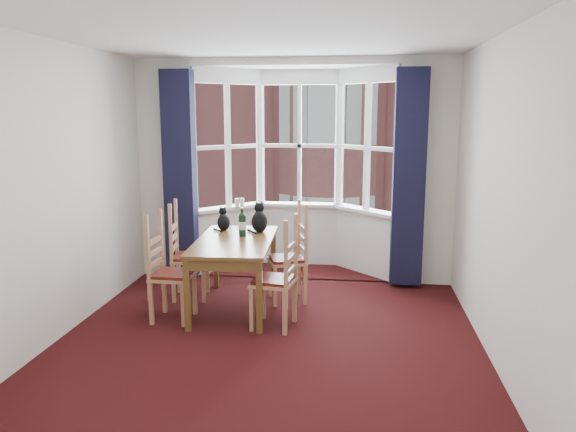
% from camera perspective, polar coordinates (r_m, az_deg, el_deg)
% --- Properties ---
extents(floor, '(4.50, 4.50, 0.00)m').
position_cam_1_polar(floor, '(5.29, -2.34, -13.37)').
color(floor, black).
rests_on(floor, ground).
extents(ceiling, '(4.50, 4.50, 0.00)m').
position_cam_1_polar(ceiling, '(4.87, -2.60, 18.29)').
color(ceiling, white).
rests_on(ceiling, floor).
extents(wall_left, '(0.00, 4.50, 4.50)m').
position_cam_1_polar(wall_left, '(5.58, -23.19, 2.04)').
color(wall_left, silver).
rests_on(wall_left, floor).
extents(wall_right, '(0.00, 4.50, 4.50)m').
position_cam_1_polar(wall_right, '(4.97, 20.93, 1.25)').
color(wall_right, silver).
rests_on(wall_right, floor).
extents(wall_near, '(4.00, 0.00, 4.00)m').
position_cam_1_polar(wall_near, '(2.74, -10.25, -5.40)').
color(wall_near, silver).
rests_on(wall_near, floor).
extents(wall_back_pier_left, '(0.70, 0.12, 2.80)m').
position_cam_1_polar(wall_back_pier_left, '(7.47, -12.19, 4.63)').
color(wall_back_pier_left, silver).
rests_on(wall_back_pier_left, floor).
extents(wall_back_pier_right, '(0.70, 0.12, 2.80)m').
position_cam_1_polar(wall_back_pier_right, '(7.11, 13.91, 4.26)').
color(wall_back_pier_right, silver).
rests_on(wall_back_pier_right, floor).
extents(bay_window, '(2.76, 0.94, 2.80)m').
position_cam_1_polar(bay_window, '(7.60, 0.97, 4.96)').
color(bay_window, white).
rests_on(bay_window, floor).
extents(curtain_left, '(0.38, 0.22, 2.60)m').
position_cam_1_polar(curtain_left, '(7.23, -10.91, 4.09)').
color(curtain_left, black).
rests_on(curtain_left, floor).
extents(curtain_right, '(0.38, 0.22, 2.60)m').
position_cam_1_polar(curtain_right, '(6.91, 12.17, 3.74)').
color(curtain_right, black).
rests_on(curtain_right, floor).
extents(dining_table, '(0.89, 1.56, 0.77)m').
position_cam_1_polar(dining_table, '(6.15, -5.45, -3.20)').
color(dining_table, brown).
rests_on(dining_table, floor).
extents(chair_left_near, '(0.41, 0.43, 0.92)m').
position_cam_1_polar(chair_left_near, '(5.98, -12.47, -5.91)').
color(chair_left_near, tan).
rests_on(chair_left_near, floor).
extents(chair_left_far, '(0.46, 0.47, 0.92)m').
position_cam_1_polar(chair_left_far, '(6.62, -10.69, -4.24)').
color(chair_left_far, tan).
rests_on(chair_left_far, floor).
extents(chair_right_near, '(0.46, 0.48, 0.92)m').
position_cam_1_polar(chair_right_near, '(5.61, -0.57, -6.76)').
color(chair_right_near, tan).
rests_on(chair_right_near, floor).
extents(chair_right_far, '(0.51, 0.53, 0.92)m').
position_cam_1_polar(chair_right_far, '(6.43, 0.69, -4.49)').
color(chair_right_far, tan).
rests_on(chair_right_far, floor).
extents(cat_left, '(0.20, 0.24, 0.29)m').
position_cam_1_polar(cat_left, '(6.60, -6.56, -0.53)').
color(cat_left, black).
rests_on(cat_left, dining_table).
extents(cat_right, '(0.23, 0.29, 0.36)m').
position_cam_1_polar(cat_right, '(6.48, -2.92, -0.42)').
color(cat_right, black).
rests_on(cat_right, dining_table).
extents(wine_bottle, '(0.08, 0.08, 0.32)m').
position_cam_1_polar(wine_bottle, '(6.26, -4.67, -0.78)').
color(wine_bottle, black).
rests_on(wine_bottle, dining_table).
extents(candle_tall, '(0.06, 0.06, 0.11)m').
position_cam_1_polar(candle_tall, '(7.64, -5.19, 1.37)').
color(candle_tall, white).
rests_on(candle_tall, bay_window).
extents(candle_short, '(0.06, 0.06, 0.11)m').
position_cam_1_polar(candle_short, '(7.65, -4.69, 1.40)').
color(candle_short, white).
rests_on(candle_short, bay_window).
extents(street, '(80.00, 80.00, 0.00)m').
position_cam_1_polar(street, '(37.91, 5.67, -1.84)').
color(street, '#333335').
rests_on(street, ground).
extents(tenement_building, '(18.40, 7.80, 15.20)m').
position_cam_1_polar(tenement_building, '(18.80, 4.66, 8.91)').
color(tenement_building, '#94504C').
rests_on(tenement_building, street).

